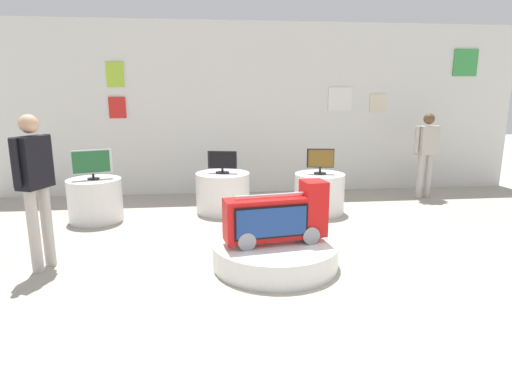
% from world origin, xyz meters
% --- Properties ---
extents(ground_plane, '(30.00, 30.00, 0.00)m').
position_xyz_m(ground_plane, '(0.00, 0.00, 0.00)').
color(ground_plane, '#A8A091').
extents(back_wall_display, '(10.20, 0.13, 3.24)m').
position_xyz_m(back_wall_display, '(0.01, 4.21, 1.62)').
color(back_wall_display, silver).
rests_on(back_wall_display, ground).
extents(main_display_pedestal, '(1.43, 1.43, 0.27)m').
position_xyz_m(main_display_pedestal, '(-0.33, 0.36, 0.14)').
color(main_display_pedestal, silver).
rests_on(main_display_pedestal, ground).
extents(novelty_firetruck_tv, '(1.20, 0.49, 0.70)m').
position_xyz_m(novelty_firetruck_tv, '(-0.31, 0.35, 0.56)').
color(novelty_firetruck_tv, gray).
rests_on(novelty_firetruck_tv, main_display_pedestal).
extents(display_pedestal_left_rear, '(0.81, 0.81, 0.65)m').
position_xyz_m(display_pedestal_left_rear, '(-2.82, 2.44, 0.33)').
color(display_pedestal_left_rear, silver).
rests_on(display_pedestal_left_rear, ground).
extents(tv_on_left_rear, '(0.56, 0.23, 0.45)m').
position_xyz_m(tv_on_left_rear, '(-2.82, 2.44, 0.91)').
color(tv_on_left_rear, black).
rests_on(tv_on_left_rear, display_pedestal_left_rear).
extents(display_pedestal_center_rear, '(0.89, 0.89, 0.65)m').
position_xyz_m(display_pedestal_center_rear, '(-0.84, 2.75, 0.33)').
color(display_pedestal_center_rear, silver).
rests_on(display_pedestal_center_rear, ground).
extents(tv_on_center_rear, '(0.47, 0.22, 0.36)m').
position_xyz_m(tv_on_center_rear, '(-0.84, 2.75, 0.84)').
color(tv_on_center_rear, black).
rests_on(tv_on_center_rear, display_pedestal_center_rear).
extents(display_pedestal_right_rear, '(0.82, 0.82, 0.65)m').
position_xyz_m(display_pedestal_right_rear, '(0.73, 2.51, 0.33)').
color(display_pedestal_right_rear, silver).
rests_on(display_pedestal_right_rear, ground).
extents(tv_on_right_rear, '(0.44, 0.20, 0.41)m').
position_xyz_m(tv_on_right_rear, '(0.73, 2.51, 0.88)').
color(tv_on_right_rear, black).
rests_on(tv_on_right_rear, display_pedestal_right_rear).
extents(shopper_browsing_near_truck, '(0.33, 0.53, 1.72)m').
position_xyz_m(shopper_browsing_near_truck, '(-2.94, 0.55, 1.01)').
color(shopper_browsing_near_truck, '#B2ADA3').
rests_on(shopper_browsing_near_truck, ground).
extents(shopper_browsing_rear, '(0.54, 0.29, 1.58)m').
position_xyz_m(shopper_browsing_rear, '(2.95, 3.31, 0.92)').
color(shopper_browsing_rear, '#B2ADA3').
rests_on(shopper_browsing_rear, ground).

